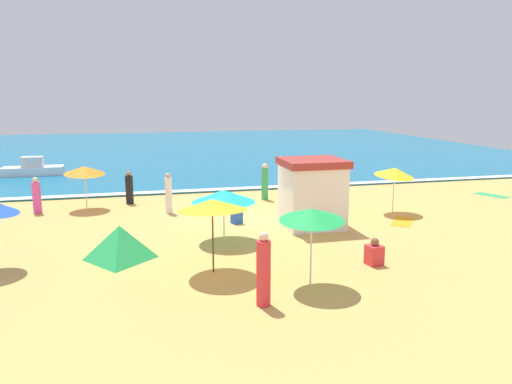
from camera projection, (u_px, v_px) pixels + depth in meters
The scene contains 20 objects.
ground_plane at pixel (245, 218), 20.82m from camera, with size 60.00×60.00×0.00m, color #E0A856.
ocean_water at pixel (183, 149), 47.48m from camera, with size 60.00×44.00×0.10m, color #146B93.
wave_breaker_foam at pixel (220, 189), 26.80m from camera, with size 57.00×0.70×0.01m, color white.
lifeguard_cabana at pixel (312, 193), 19.30m from camera, with size 2.42×2.27×2.73m.
beach_umbrella_0 at pixel (212, 205), 14.09m from camera, with size 2.24×2.25×2.31m.
beach_umbrella_1 at pixel (224, 196), 17.28m from camera, with size 2.97×2.97×1.88m.
beach_umbrella_2 at pixel (84, 170), 22.15m from camera, with size 2.39×2.40×2.09m.
beach_umbrella_4 at pixel (395, 172), 21.43m from camera, with size 2.33×2.35×2.16m.
beach_umbrella_5 at pixel (312, 215), 13.05m from camera, with size 2.29×2.30×2.26m.
beach_tent at pixel (120, 242), 15.60m from camera, with size 1.90×2.08×1.10m.
beachgoer_1 at pixel (237, 214), 19.96m from camera, with size 0.50×0.50×0.86m.
beachgoer_2 at pixel (37, 197), 21.62m from camera, with size 0.38×0.38×1.63m.
beachgoer_3 at pixel (129, 189), 23.54m from camera, with size 0.43×0.43×1.60m.
beachgoer_5 at pixel (265, 182), 24.44m from camera, with size 0.44×0.44×1.84m.
beachgoer_8 at pixel (263, 271), 12.05m from camera, with size 0.49×0.49×1.91m.
beachgoer_9 at pixel (374, 253), 15.09m from camera, with size 0.51×0.51×0.86m.
beachgoer_10 at pixel (169, 194), 21.64m from camera, with size 0.44×0.44×1.82m.
beach_towel_0 at pixel (492, 195), 25.63m from camera, with size 1.35×1.87×0.01m.
beach_towel_1 at pixel (403, 221), 20.30m from camera, with size 1.68×1.85×0.01m.
small_boat_0 at pixel (33, 169), 31.47m from camera, with size 3.72×1.33×1.20m.
Camera 1 is at (-4.37, -19.72, 5.17)m, focal length 34.14 mm.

